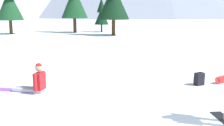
# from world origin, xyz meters

# --- Properties ---
(snowboarder_midground) EXTENTS (1.77, 1.11, 0.95)m
(snowboarder_midground) POSITION_xyz_m (-3.14, 4.30, 0.33)
(snowboarder_midground) COLOR #B7B7BC
(snowboarder_midground) RESTS_ON ground_plane
(backpack_black) EXTENTS (0.36, 0.32, 0.47)m
(backpack_black) POSITION_xyz_m (2.42, 4.01, 0.21)
(backpack_black) COLOR black
(backpack_black) RESTS_ON ground_plane
(pine_tree_short) EXTENTS (1.78, 1.78, 4.23)m
(pine_tree_short) POSITION_xyz_m (3.17, 29.24, 2.31)
(pine_tree_short) COLOR #472D19
(pine_tree_short) RESTS_ON ground_plane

